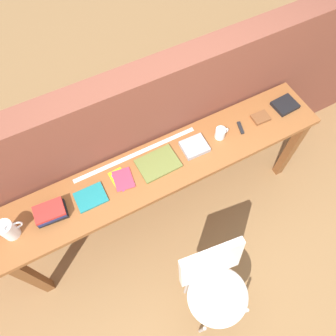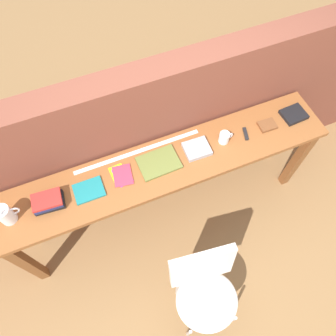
# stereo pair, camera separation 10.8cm
# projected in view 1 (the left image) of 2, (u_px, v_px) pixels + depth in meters

# --- Properties ---
(ground_plane) EXTENTS (40.00, 40.00, 0.00)m
(ground_plane) POSITION_uv_depth(u_px,v_px,m) (181.00, 237.00, 2.98)
(ground_plane) COLOR olive
(brick_wall_back) EXTENTS (6.00, 0.20, 1.47)m
(brick_wall_back) POSITION_uv_depth(u_px,v_px,m) (145.00, 140.00, 2.61)
(brick_wall_back) COLOR brown
(brick_wall_back) RESTS_ON ground
(sideboard) EXTENTS (2.50, 0.44, 0.88)m
(sideboard) POSITION_uv_depth(u_px,v_px,m) (165.00, 173.00, 2.46)
(sideboard) COLOR brown
(sideboard) RESTS_ON ground
(chair_white_moulded) EXTENTS (0.49, 0.50, 0.89)m
(chair_white_moulded) POSITION_uv_depth(u_px,v_px,m) (215.00, 285.00, 2.28)
(chair_white_moulded) COLOR silver
(chair_white_moulded) RESTS_ON ground
(pitcher_white) EXTENTS (0.14, 0.10, 0.18)m
(pitcher_white) POSITION_uv_depth(u_px,v_px,m) (8.00, 230.00, 2.03)
(pitcher_white) COLOR white
(pitcher_white) RESTS_ON sideboard
(book_stack_leftmost) EXTENTS (0.21, 0.15, 0.08)m
(book_stack_leftmost) POSITION_uv_depth(u_px,v_px,m) (50.00, 212.00, 2.12)
(book_stack_leftmost) COLOR black
(book_stack_leftmost) RESTS_ON sideboard
(magazine_cycling) EXTENTS (0.20, 0.16, 0.01)m
(magazine_cycling) POSITION_uv_depth(u_px,v_px,m) (91.00, 197.00, 2.21)
(magazine_cycling) COLOR #19757A
(magazine_cycling) RESTS_ON sideboard
(pamphlet_pile_colourful) EXTENTS (0.15, 0.19, 0.01)m
(pamphlet_pile_colourful) POSITION_uv_depth(u_px,v_px,m) (122.00, 179.00, 2.28)
(pamphlet_pile_colourful) COLOR yellow
(pamphlet_pile_colourful) RESTS_ON sideboard
(book_open_centre) EXTENTS (0.29, 0.22, 0.02)m
(book_open_centre) POSITION_uv_depth(u_px,v_px,m) (158.00, 163.00, 2.33)
(book_open_centre) COLOR olive
(book_open_centre) RESTS_ON sideboard
(book_grey_hardcover) EXTENTS (0.19, 0.17, 0.04)m
(book_grey_hardcover) POSITION_uv_depth(u_px,v_px,m) (194.00, 147.00, 2.39)
(book_grey_hardcover) COLOR #9E9EA3
(book_grey_hardcover) RESTS_ON sideboard
(mug) EXTENTS (0.11, 0.08, 0.09)m
(mug) POSITION_uv_depth(u_px,v_px,m) (221.00, 133.00, 2.41)
(mug) COLOR white
(mug) RESTS_ON sideboard
(multitool_folded) EXTENTS (0.05, 0.11, 0.02)m
(multitool_folded) POSITION_uv_depth(u_px,v_px,m) (241.00, 128.00, 2.48)
(multitool_folded) COLOR black
(multitool_folded) RESTS_ON sideboard
(leather_journal_brown) EXTENTS (0.13, 0.11, 0.02)m
(leather_journal_brown) POSITION_uv_depth(u_px,v_px,m) (261.00, 118.00, 2.52)
(leather_journal_brown) COLOR brown
(leather_journal_brown) RESTS_ON sideboard
(book_repair_rightmost) EXTENTS (0.19, 0.16, 0.03)m
(book_repair_rightmost) POSITION_uv_depth(u_px,v_px,m) (285.00, 105.00, 2.58)
(book_repair_rightmost) COLOR black
(book_repair_rightmost) RESTS_ON sideboard
(ruler_metal_back_edge) EXTENTS (0.96, 0.03, 0.00)m
(ruler_metal_back_edge) POSITION_uv_depth(u_px,v_px,m) (136.00, 154.00, 2.38)
(ruler_metal_back_edge) COLOR silver
(ruler_metal_back_edge) RESTS_ON sideboard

